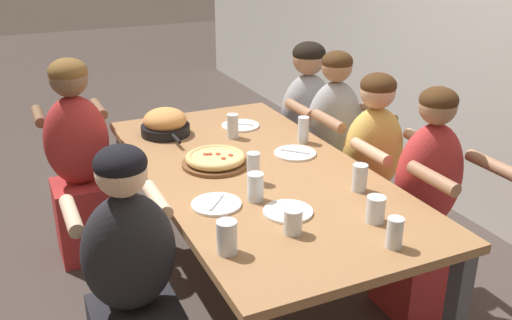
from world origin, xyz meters
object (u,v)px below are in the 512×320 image
drinking_glass_b (303,132)px  drinking_glass_c (233,128)px  drinking_glass_f (375,211)px  diner_far_midright (425,216)px  empty_plate_c (295,153)px  drinking_glass_i (253,168)px  empty_plate_d (288,212)px  diner_near_left (80,168)px  drinking_glass_h (394,235)px  pizza_board_main (215,160)px  drinking_glass_e (255,188)px  drinking_glass_g (227,239)px  skillet_bowl (165,123)px  drinking_glass_d (360,179)px  empty_plate_b (216,204)px  diner_near_midright (133,294)px  empty_plate_a (240,126)px  diner_far_midleft (332,156)px  diner_far_center (371,183)px  drinking_glass_a (293,221)px  diner_far_left (306,137)px

drinking_glass_b → drinking_glass_c: (-0.23, -0.32, -0.00)m
drinking_glass_f → diner_far_midright: (-0.27, 0.51, -0.27)m
empty_plate_c → drinking_glass_i: bearing=-56.9°
empty_plate_d → drinking_glass_b: (-0.70, 0.46, 0.06)m
diner_near_left → drinking_glass_h: bearing=-62.7°
pizza_board_main → drinking_glass_i: bearing=18.4°
drinking_glass_f → diner_near_left: diner_near_left is taller
pizza_board_main → empty_plate_c: pizza_board_main is taller
pizza_board_main → drinking_glass_e: bearing=2.3°
empty_plate_d → drinking_glass_g: (0.18, -0.34, 0.05)m
skillet_bowl → drinking_glass_d: skillet_bowl is taller
empty_plate_b → drinking_glass_d: size_ratio=1.73×
drinking_glass_e → diner_near_midright: bearing=-78.0°
skillet_bowl → empty_plate_a: skillet_bowl is taller
empty_plate_b → diner_far_midleft: 1.29m
diner_near_midright → diner_far_center: 1.53m
drinking_glass_d → drinking_glass_h: drinking_glass_d is taller
diner_near_midright → drinking_glass_e: bearing=12.0°
drinking_glass_c → drinking_glass_e: bearing=-15.5°
pizza_board_main → drinking_glass_e: 0.44m
empty_plate_d → drinking_glass_g: size_ratio=1.63×
empty_plate_d → drinking_glass_d: (-0.06, 0.39, 0.05)m
empty_plate_b → diner_near_left: diner_near_left is taller
pizza_board_main → diner_near_midright: bearing=-45.4°
drinking_glass_a → drinking_glass_i: drinking_glass_i is taller
skillet_bowl → diner_far_midright: diner_far_midright is taller
drinking_glass_f → empty_plate_c: bearing=176.1°
diner_far_midleft → drinking_glass_e: bearing=40.8°
empty_plate_a → empty_plate_d: 1.11m
drinking_glass_b → drinking_glass_i: (0.36, -0.46, 0.01)m
drinking_glass_b → drinking_glass_e: drinking_glass_b is taller
skillet_bowl → drinking_glass_h: size_ratio=3.36×
drinking_glass_i → diner_near_midright: diner_near_midright is taller
empty_plate_b → empty_plate_c: size_ratio=0.99×
drinking_glass_c → diner_far_midright: (0.87, 0.66, -0.28)m
pizza_board_main → drinking_glass_e: drinking_glass_e is taller
pizza_board_main → drinking_glass_g: 0.82m
drinking_glass_c → diner_far_center: 0.83m
drinking_glass_a → diner_near_left: (-1.47, -0.60, -0.25)m
empty_plate_d → drinking_glass_h: 0.47m
empty_plate_c → diner_far_midleft: diner_far_midleft is taller
pizza_board_main → diner_far_left: (-0.64, 0.89, -0.23)m
skillet_bowl → drinking_glass_c: skillet_bowl is taller
empty_plate_c → pizza_board_main: bearing=-95.3°
diner_far_midleft → empty_plate_c: bearing=37.5°
empty_plate_c → drinking_glass_i: 0.41m
empty_plate_a → empty_plate_d: (1.08, -0.25, 0.00)m
drinking_glass_c → drinking_glass_f: size_ratio=1.25×
diner_far_midright → drinking_glass_b: bearing=-62.3°
drinking_glass_d → drinking_glass_e: (-0.11, -0.46, 0.00)m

